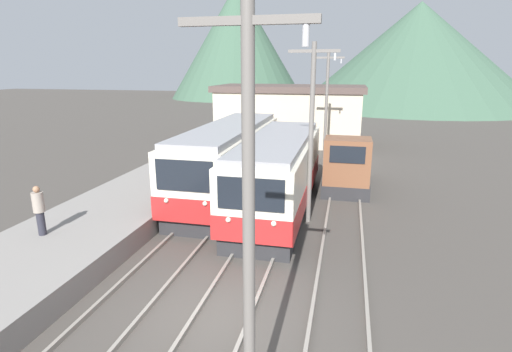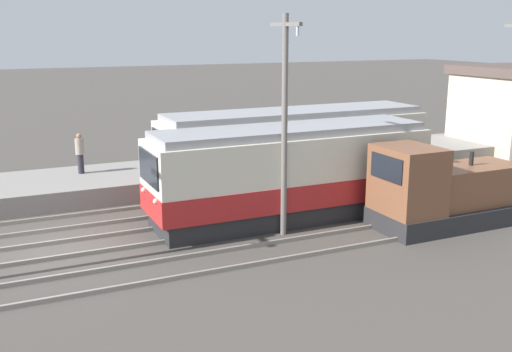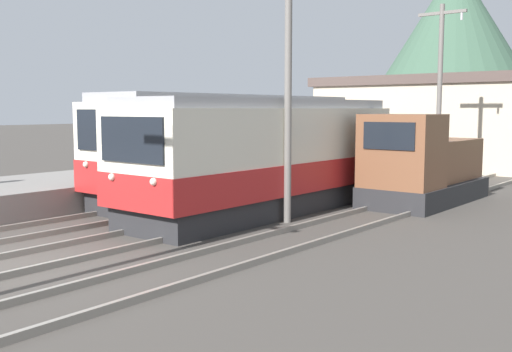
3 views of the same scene
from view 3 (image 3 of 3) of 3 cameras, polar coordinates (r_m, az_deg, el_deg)
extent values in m
plane|color=#47423D|center=(13.25, -23.00, -7.91)|extent=(200.00, 200.00, 0.00)
cube|color=gray|center=(12.45, -21.01, -8.41)|extent=(0.10, 60.00, 0.14)
cube|color=gray|center=(11.17, -16.95, -9.95)|extent=(0.10, 60.00, 0.14)
cube|color=gray|center=(10.05, -12.25, -11.66)|extent=(0.10, 60.00, 0.14)
cube|color=#28282B|center=(21.52, -1.97, -1.10)|extent=(2.58, 10.95, 0.70)
cube|color=silver|center=(21.37, -1.99, 3.37)|extent=(2.80, 11.41, 2.66)
cube|color=red|center=(21.43, -1.98, 1.10)|extent=(2.84, 11.45, 0.96)
cube|color=black|center=(17.44, -14.51, 4.24)|extent=(2.24, 0.06, 1.17)
sphere|color=silver|center=(18.12, -15.89, 1.07)|extent=(0.18, 0.18, 0.18)
sphere|color=silver|center=(16.89, -12.89, 0.78)|extent=(0.18, 0.18, 0.18)
cube|color=#939399|center=(21.34, -2.01, 7.32)|extent=(2.46, 10.95, 0.28)
cube|color=#28282B|center=(18.47, 1.15, -2.35)|extent=(2.58, 10.06, 0.70)
cube|color=silver|center=(18.30, 1.17, 2.58)|extent=(2.80, 10.48, 2.48)
cube|color=red|center=(18.37, 1.16, 0.11)|extent=(2.84, 10.52, 0.89)
cube|color=black|center=(14.49, -11.78, 3.40)|extent=(2.24, 0.06, 1.09)
sphere|color=silver|center=(15.16, -13.57, -0.09)|extent=(0.18, 0.18, 0.18)
sphere|color=silver|center=(13.97, -9.73, -0.54)|extent=(0.18, 0.18, 0.18)
cube|color=#939399|center=(18.26, 1.18, 6.90)|extent=(2.46, 10.06, 0.28)
cube|color=#28282B|center=(21.13, 15.84, -1.48)|extent=(2.40, 5.62, 0.70)
cube|color=brown|center=(19.24, 13.72, 2.32)|extent=(2.28, 1.80, 2.30)
cube|color=black|center=(18.39, 12.53, 3.75)|extent=(1.68, 0.04, 0.83)
cube|color=brown|center=(21.84, 16.86, 1.51)|extent=(1.92, 3.72, 1.40)
cylinder|color=black|center=(21.79, 16.94, 4.00)|extent=(0.16, 0.16, 0.50)
cylinder|color=slate|center=(16.53, 3.08, 8.19)|extent=(0.20, 0.20, 7.35)
cylinder|color=slate|center=(25.76, 17.06, 7.28)|extent=(0.20, 0.20, 7.35)
cube|color=slate|center=(26.04, 17.31, 14.61)|extent=(2.00, 0.12, 0.12)
cylinder|color=#B2B2B7|center=(25.73, 19.00, 14.21)|extent=(0.10, 0.10, 0.30)
cube|color=beige|center=(34.58, 16.59, 4.57)|extent=(12.00, 6.00, 4.42)
cube|color=#51423D|center=(34.60, 16.72, 8.65)|extent=(12.60, 6.30, 0.50)
cone|color=#3D5B47|center=(90.25, 18.33, 11.53)|extent=(28.56, 28.56, 23.42)
camera|label=1|loc=(9.34, -71.74, 22.28)|focal=28.00mm
camera|label=2|loc=(9.49, 101.99, 21.37)|focal=42.00mm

